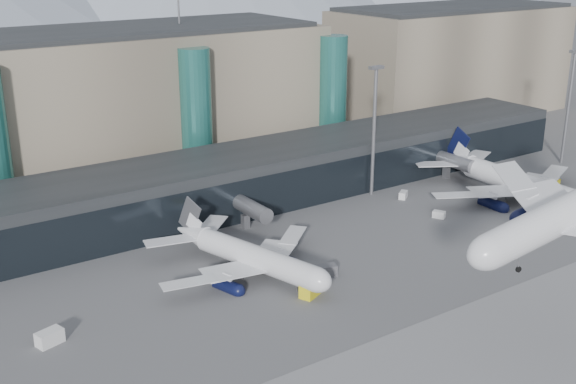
# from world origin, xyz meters

# --- Properties ---
(ground) EXTENTS (900.00, 900.00, 0.00)m
(ground) POSITION_xyz_m (0.00, 0.00, 0.00)
(ground) COLOR #515154
(ground) RESTS_ON ground
(concourse) EXTENTS (170.00, 27.00, 10.00)m
(concourse) POSITION_xyz_m (-0.02, 57.73, 4.97)
(concourse) COLOR black
(concourse) RESTS_ON ground
(terminal_main) EXTENTS (130.00, 30.00, 31.00)m
(terminal_main) POSITION_xyz_m (-25.00, 90.00, 15.44)
(terminal_main) COLOR gray
(terminal_main) RESTS_ON ground
(terminal_east) EXTENTS (70.00, 30.00, 31.00)m
(terminal_east) POSITION_xyz_m (95.00, 90.00, 15.44)
(terminal_east) COLOR gray
(terminal_east) RESTS_ON ground
(teal_towers) EXTENTS (116.40, 19.40, 46.00)m
(teal_towers) POSITION_xyz_m (-14.99, 74.01, 14.01)
(teal_towers) COLOR #266C66
(teal_towers) RESTS_ON ground
(lightmast_mid) EXTENTS (3.00, 1.20, 25.60)m
(lightmast_mid) POSITION_xyz_m (30.00, 48.00, 14.42)
(lightmast_mid) COLOR slate
(lightmast_mid) RESTS_ON ground
(lightmast_right) EXTENTS (3.00, 1.20, 25.60)m
(lightmast_right) POSITION_xyz_m (80.00, 40.00, 14.42)
(lightmast_right) COLOR slate
(lightmast_right) RESTS_ON ground
(jet_parked_mid) EXTENTS (31.39, 32.63, 10.48)m
(jet_parked_mid) POSITION_xyz_m (-9.64, 32.27, 3.96)
(jet_parked_mid) COLOR silver
(jet_parked_mid) RESTS_ON ground
(jet_parked_right) EXTENTS (38.76, 37.76, 12.49)m
(jet_parked_right) POSITION_xyz_m (51.40, 32.57, 4.72)
(jet_parked_right) COLOR silver
(jet_parked_right) RESTS_ON ground
(veh_a) EXTENTS (3.66, 2.69, 1.84)m
(veh_a) POSITION_xyz_m (-40.52, 27.29, 0.92)
(veh_a) COLOR silver
(veh_a) RESTS_ON ground
(veh_b) EXTENTS (1.69, 2.62, 1.47)m
(veh_b) POSITION_xyz_m (-5.20, 35.01, 0.74)
(veh_b) COLOR gold
(veh_b) RESTS_ON ground
(veh_c) EXTENTS (3.50, 2.50, 1.75)m
(veh_c) POSITION_xyz_m (-0.18, 23.28, 0.88)
(veh_c) COLOR #4D4D52
(veh_c) RESTS_ON ground
(veh_d) EXTENTS (2.76, 2.46, 1.40)m
(veh_d) POSITION_xyz_m (33.54, 42.58, 0.70)
(veh_d) COLOR silver
(veh_d) RESTS_ON ground
(veh_e) EXTENTS (3.65, 2.62, 1.86)m
(veh_e) POSITION_xyz_m (63.07, 30.42, 0.93)
(veh_e) COLOR gold
(veh_e) RESTS_ON ground
(veh_g) EXTENTS (2.15, 2.55, 1.29)m
(veh_g) POSITION_xyz_m (31.54, 31.00, 0.64)
(veh_g) COLOR silver
(veh_g) RESTS_ON ground
(veh_h) EXTENTS (4.08, 3.21, 2.00)m
(veh_h) POSITION_xyz_m (-5.80, 19.49, 1.00)
(veh_h) COLOR gold
(veh_h) RESTS_ON ground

